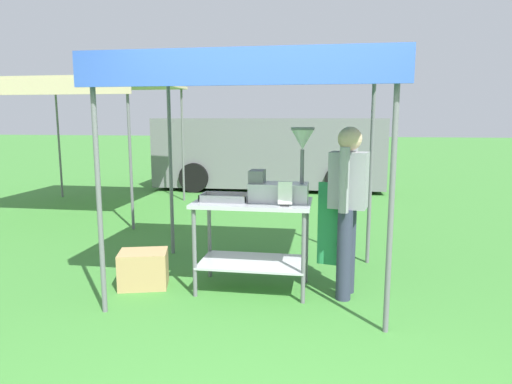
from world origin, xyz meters
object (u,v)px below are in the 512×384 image
Objects in this scene: donut_cart at (253,225)px; vendor at (347,203)px; neighbour_tent at (83,87)px; donut_tray at (225,199)px; van_grey at (270,152)px; stall_canopy at (254,73)px; menu_sign at (285,196)px; supply_crate at (144,269)px; donut_fryer at (282,179)px.

vendor reaches higher than donut_cart.
neighbour_tent is at bearing 137.04° from donut_cart.
donut_tray is 0.08× the size of van_grey.
stall_canopy is at bearing -42.11° from neighbour_tent.
menu_sign is (0.33, -0.20, 0.34)m from donut_cart.
menu_sign is at bearing -3.90° from supply_crate.
stall_canopy is 4.87m from neighbour_tent.
neighbour_tent reaches higher than menu_sign.
stall_canopy reaches higher than donut_tray.
vendor is (0.56, 0.18, -0.08)m from menu_sign.
vendor is at bearing -3.68° from donut_fryer.
neighbour_tent is (-3.61, 3.26, 0.13)m from stall_canopy.
stall_canopy is 1.04m from donut_fryer.
vendor reaches higher than menu_sign.
neighbour_tent reaches higher than stall_canopy.
vendor is 0.55× the size of neighbour_tent.
neighbour_tent is (-2.51, 3.47, 2.06)m from supply_crate.
neighbour_tent is (-4.51, 3.39, 1.34)m from vendor.
menu_sign is at bearing -31.54° from donut_cart.
neighbour_tent is at bearing 125.87° from supply_crate.
van_grey reaches higher than donut_tray.
donut_fryer is 0.65m from vendor.
vendor reaches higher than donut_fryer.
menu_sign is at bearing -81.58° from van_grey.
neighbour_tent reaches higher than van_grey.
stall_canopy reaches higher than menu_sign.
neighbour_tent reaches higher than donut_fryer.
van_grey is 1.84× the size of neighbour_tent.
donut_tray is 1.11m from supply_crate.
van_grey is (-1.03, 6.96, -0.11)m from menu_sign.
menu_sign is 0.41× the size of supply_crate.
donut_fryer is (0.55, 0.05, 0.20)m from donut_tray.
donut_fryer reaches higher than donut_cart.
donut_cart is 1.20m from supply_crate.
vendor is at bearing 17.49° from menu_sign.
stall_canopy is 1.51m from vendor.
supply_crate is 6.91m from van_grey.
donut_fryer is at bearing 4.94° from supply_crate.
supply_crate is at bearing -93.37° from van_grey.
vendor is 2.13m from supply_crate.
donut_tray is at bearing -174.39° from donut_fryer.
donut_cart is at bearing 5.51° from supply_crate.
vendor is (0.90, -0.03, 0.25)m from donut_cart.
van_grey is (-0.43, 6.79, -0.04)m from donut_tray.
stall_canopy is 6.80m from van_grey.
donut_cart is at bearing 8.69° from donut_tray.
van_grey is (-0.98, 6.74, -0.23)m from donut_fryer.
vendor is (0.61, -0.04, -0.21)m from donut_fryer.
donut_tray reaches higher than supply_crate.
van_grey reaches higher than vendor.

